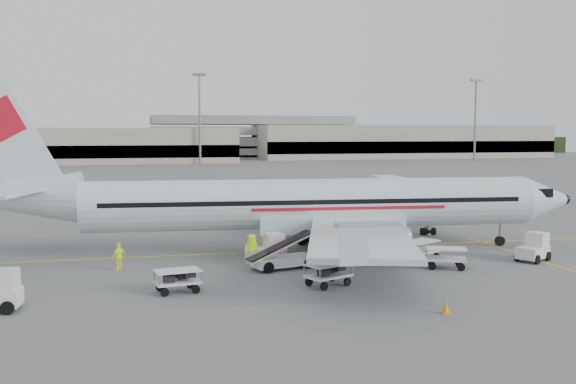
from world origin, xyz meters
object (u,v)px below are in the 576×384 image
at_px(belt_loader, 283,246).
at_px(jet_bridge, 402,202).
at_px(aircraft, 313,170).
at_px(tug_fore, 533,247).
at_px(tug_mid, 266,248).

bearing_deg(belt_loader, jet_bridge, 32.06).
height_order(aircraft, tug_fore, aircraft).
distance_m(jet_bridge, tug_mid, 19.66).
xyz_separation_m(jet_bridge, tug_fore, (1.67, -16.37, -1.13)).
bearing_deg(jet_bridge, aircraft, -135.06).
bearing_deg(jet_bridge, tug_fore, -82.06).
relative_size(aircraft, tug_fore, 17.61).
bearing_deg(aircraft, jet_bridge, 47.71).
xyz_separation_m(jet_bridge, tug_mid, (-14.62, -13.11, -1.10)).
distance_m(aircraft, jet_bridge, 15.06).
distance_m(jet_bridge, tug_fore, 16.50).
xyz_separation_m(jet_bridge, belt_loader, (-13.97, -14.97, -0.68)).
bearing_deg(belt_loader, tug_mid, 94.26).
height_order(tug_fore, tug_mid, tug_mid).
height_order(jet_bridge, tug_mid, jet_bridge).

